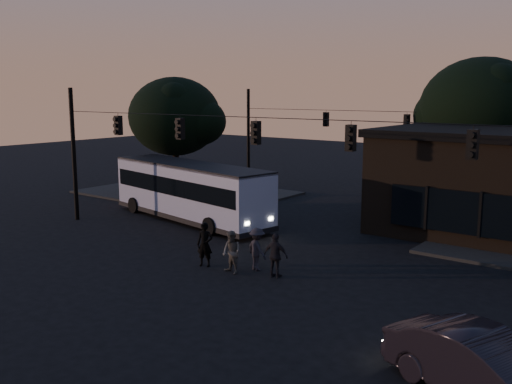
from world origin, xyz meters
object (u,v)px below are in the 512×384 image
Objects in this scene: bus at (190,189)px; car at (484,367)px; pedestrian_c at (276,255)px; pedestrian_d at (257,249)px; pedestrian_b at (232,252)px; pedestrian_a at (205,245)px.

bus reaches higher than car.
pedestrian_c is 1.21m from pedestrian_d.
pedestrian_c is (9.79, -5.34, -0.94)m from bus.
pedestrian_a is at bearing -170.34° from pedestrian_b.
pedestrian_c is at bearing -10.19° from pedestrian_a.
bus reaches higher than pedestrian_a.
car is 2.82× the size of pedestrian_d.
car is 10.22m from pedestrian_c.
bus is 6.63× the size of pedestrian_c.
bus is 6.35× the size of pedestrian_a.
pedestrian_c reaches higher than pedestrian_b.
pedestrian_c is (3.23, 0.60, -0.04)m from pedestrian_a.
car is 13.02m from pedestrian_a.
car is 2.67× the size of pedestrian_a.
pedestrian_b is at bearing -22.82° from pedestrian_a.
pedestrian_c is at bearing -174.44° from pedestrian_d.
car is at bearing -16.94° from bus.
bus is 6.72× the size of pedestrian_d.
bus is 10.09m from pedestrian_b.
car is (19.01, -9.75, -1.02)m from bus.
pedestrian_d is at bearing -20.88° from pedestrian_c.
pedestrian_d is (-10.39, 4.73, 0.06)m from car.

